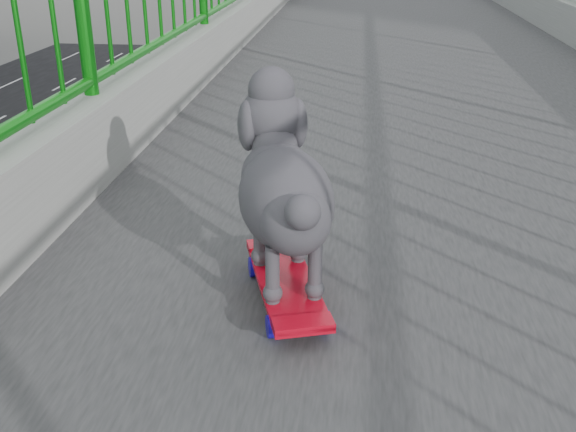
# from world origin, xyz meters

# --- Properties ---
(railing) EXTENTS (3.00, 24.00, 1.42)m
(railing) POSITION_xyz_m (0.00, 0.00, 7.21)
(railing) COLOR gray
(railing) RESTS_ON footbridge
(skateboard) EXTENTS (0.27, 0.50, 0.06)m
(skateboard) POSITION_xyz_m (-0.55, -0.96, 7.05)
(skateboard) COLOR red
(skateboard) RESTS_ON footbridge
(poodle) EXTENTS (0.32, 0.53, 0.46)m
(poodle) POSITION_xyz_m (-0.56, -0.93, 7.31)
(poodle) COLOR #2B282D
(poodle) RESTS_ON skateboard
(car_5) EXTENTS (1.51, 4.32, 1.42)m
(car_5) POSITION_xyz_m (-6.00, 12.01, 0.71)
(car_5) COLOR #A2A2A7
(car_5) RESTS_ON ground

